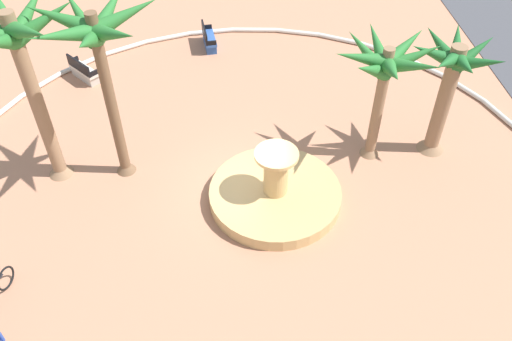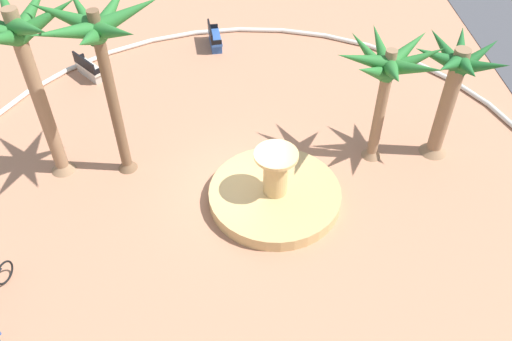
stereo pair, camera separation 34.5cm
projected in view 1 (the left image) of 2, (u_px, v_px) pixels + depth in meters
ground_plane at (248, 188)px, 18.29m from camera, size 80.00×80.00×0.00m
plaza_curb at (248, 186)px, 18.22m from camera, size 21.76×21.76×0.20m
fountain at (275, 193)px, 17.70m from camera, size 4.40×4.40×2.09m
palm_tree_near_fountain at (96, 43)px, 15.42m from camera, size 3.93×4.02×6.32m
palm_tree_by_curb at (19, 53)px, 15.48m from camera, size 3.83×3.86×6.42m
palm_tree_mid_plaza at (451, 76)px, 17.57m from camera, size 3.23×3.15×4.56m
palm_tree_far_side at (386, 69)px, 17.06m from camera, size 3.64×3.64×4.66m
bench_west at (209, 40)px, 24.80m from camera, size 1.65×0.68×1.00m
bench_north at (84, 72)px, 22.85m from camera, size 1.52×1.44×1.00m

